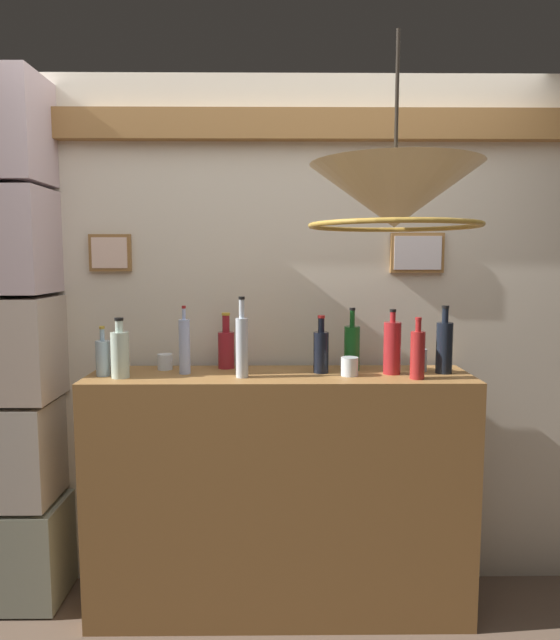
# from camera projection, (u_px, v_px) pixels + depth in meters

# --- Properties ---
(panelled_rear_partition) EXTENTS (3.68, 0.15, 2.49)m
(panelled_rear_partition) POSITION_uv_depth(u_px,v_px,m) (279.00, 323.00, 2.79)
(panelled_rear_partition) COLOR beige
(panelled_rear_partition) RESTS_ON ground
(stone_pillar) EXTENTS (0.41, 0.40, 2.42)m
(stone_pillar) POSITION_uv_depth(u_px,v_px,m) (13.00, 349.00, 2.61)
(stone_pillar) COLOR gray
(stone_pillar) RESTS_ON ground
(bar_shelf_unit) EXTENTS (1.72, 0.41, 1.11)m
(bar_shelf_unit) POSITION_uv_depth(u_px,v_px,m) (280.00, 493.00, 2.59)
(bar_shelf_unit) COLOR olive
(bar_shelf_unit) RESTS_ON ground
(liquor_bottle_vodka) EXTENTS (0.05, 0.05, 0.31)m
(liquor_bottle_vodka) POSITION_uv_depth(u_px,v_px,m) (185.00, 346.00, 2.53)
(liquor_bottle_vodka) COLOR #A4B6E1
(liquor_bottle_vodka) RESTS_ON bar_shelf_unit
(liquor_bottle_tequila) EXTENTS (0.06, 0.06, 0.27)m
(liquor_bottle_tequila) POSITION_uv_depth(u_px,v_px,m) (418.00, 354.00, 2.42)
(liquor_bottle_tequila) COLOR maroon
(liquor_bottle_tequila) RESTS_ON bar_shelf_unit
(liquor_bottle_rum) EXTENTS (0.06, 0.06, 0.22)m
(liquor_bottle_rum) POSITION_uv_depth(u_px,v_px,m) (103.00, 357.00, 2.49)
(liquor_bottle_rum) COLOR #A5C2D6
(liquor_bottle_rum) RESTS_ON bar_shelf_unit
(liquor_bottle_mezcal) EXTENTS (0.07, 0.07, 0.31)m
(liquor_bottle_mezcal) POSITION_uv_depth(u_px,v_px,m) (444.00, 346.00, 2.54)
(liquor_bottle_mezcal) COLOR black
(liquor_bottle_mezcal) RESTS_ON bar_shelf_unit
(liquor_bottle_rye) EXTENTS (0.08, 0.08, 0.26)m
(liquor_bottle_rye) POSITION_uv_depth(u_px,v_px,m) (226.00, 347.00, 2.66)
(liquor_bottle_rye) COLOR maroon
(liquor_bottle_rye) RESTS_ON bar_shelf_unit
(liquor_bottle_vermouth) EXTENTS (0.08, 0.08, 0.29)m
(liquor_bottle_vermouth) POSITION_uv_depth(u_px,v_px,m) (392.00, 347.00, 2.53)
(liquor_bottle_vermouth) COLOR maroon
(liquor_bottle_vermouth) RESTS_ON bar_shelf_unit
(liquor_bottle_sherry) EXTENTS (0.07, 0.07, 0.26)m
(liquor_bottle_sherry) POSITION_uv_depth(u_px,v_px,m) (321.00, 350.00, 2.55)
(liquor_bottle_sherry) COLOR black
(liquor_bottle_sherry) RESTS_ON bar_shelf_unit
(liquor_bottle_brandy) EXTENTS (0.08, 0.08, 0.26)m
(liquor_bottle_brandy) POSITION_uv_depth(u_px,v_px,m) (120.00, 353.00, 2.45)
(liquor_bottle_brandy) COLOR silver
(liquor_bottle_brandy) RESTS_ON bar_shelf_unit
(liquor_bottle_bourbon) EXTENTS (0.05, 0.05, 0.35)m
(liquor_bottle_bourbon) POSITION_uv_depth(u_px,v_px,m) (242.00, 345.00, 2.45)
(liquor_bottle_bourbon) COLOR silver
(liquor_bottle_bourbon) RESTS_ON bar_shelf_unit
(liquor_bottle_whiskey) EXTENTS (0.07, 0.07, 0.29)m
(liquor_bottle_whiskey) POSITION_uv_depth(u_px,v_px,m) (352.00, 347.00, 2.61)
(liquor_bottle_whiskey) COLOR #195720
(liquor_bottle_whiskey) RESTS_ON bar_shelf_unit
(glass_tumbler_rocks) EXTENTS (0.07, 0.07, 0.07)m
(glass_tumbler_rocks) POSITION_uv_depth(u_px,v_px,m) (165.00, 362.00, 2.63)
(glass_tumbler_rocks) COLOR silver
(glass_tumbler_rocks) RESTS_ON bar_shelf_unit
(glass_tumbler_highball) EXTENTS (0.08, 0.08, 0.08)m
(glass_tumbler_highball) POSITION_uv_depth(u_px,v_px,m) (350.00, 366.00, 2.49)
(glass_tumbler_highball) COLOR silver
(glass_tumbler_highball) RESTS_ON bar_shelf_unit
(glass_tumbler_shot) EXTENTS (0.07, 0.07, 0.10)m
(glass_tumbler_shot) POSITION_uv_depth(u_px,v_px,m) (419.00, 360.00, 2.59)
(glass_tumbler_shot) COLOR silver
(glass_tumbler_shot) RESTS_ON bar_shelf_unit
(pendant_lamp) EXTENTS (0.55, 0.55, 0.61)m
(pendant_lamp) POSITION_uv_depth(u_px,v_px,m) (395.00, 198.00, 1.80)
(pendant_lamp) COLOR beige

